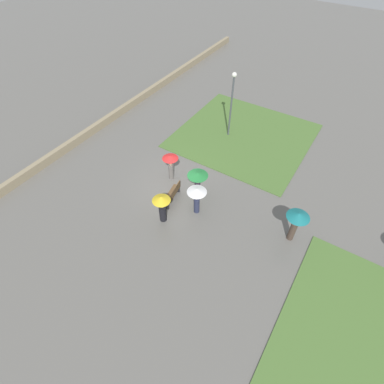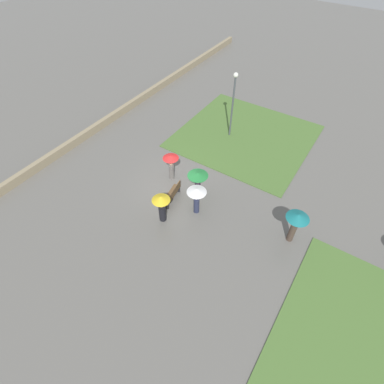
{
  "view_description": "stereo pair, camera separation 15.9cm",
  "coord_description": "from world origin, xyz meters",
  "px_view_note": "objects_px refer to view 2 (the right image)",
  "views": [
    {
      "loc": [
        10.41,
        8.07,
        13.02
      ],
      "look_at": [
        0.53,
        1.78,
        0.74
      ],
      "focal_mm": 28.0,
      "sensor_mm": 36.0,
      "label": 1
    },
    {
      "loc": [
        10.32,
        8.2,
        13.02
      ],
      "look_at": [
        0.53,
        1.78,
        0.74
      ],
      "focal_mm": 28.0,
      "sensor_mm": 36.0,
      "label": 2
    }
  ],
  "objects_px": {
    "crowd_person_green": "(198,178)",
    "lone_walker_near_lawn": "(296,221)",
    "park_bench": "(172,194)",
    "crowd_person_white": "(197,195)",
    "crowd_person_yellow": "(161,204)",
    "lamp_post": "(233,98)",
    "crowd_person_red": "(171,162)"
  },
  "relations": [
    {
      "from": "crowd_person_red",
      "to": "crowd_person_green",
      "type": "xyz_separation_m",
      "value": [
        0.32,
        2.11,
        0.04
      ]
    },
    {
      "from": "crowd_person_red",
      "to": "crowd_person_yellow",
      "type": "relative_size",
      "value": 0.97
    },
    {
      "from": "park_bench",
      "to": "crowd_person_white",
      "type": "height_order",
      "value": "crowd_person_white"
    },
    {
      "from": "lamp_post",
      "to": "crowd_person_yellow",
      "type": "xyz_separation_m",
      "value": [
        8.93,
        0.67,
        -1.74
      ]
    },
    {
      "from": "crowd_person_white",
      "to": "park_bench",
      "type": "bearing_deg",
      "value": -127.63
    },
    {
      "from": "crowd_person_white",
      "to": "crowd_person_yellow",
      "type": "relative_size",
      "value": 0.99
    },
    {
      "from": "park_bench",
      "to": "crowd_person_red",
      "type": "height_order",
      "value": "crowd_person_red"
    },
    {
      "from": "park_bench",
      "to": "crowd_person_white",
      "type": "relative_size",
      "value": 0.94
    },
    {
      "from": "crowd_person_red",
      "to": "lone_walker_near_lawn",
      "type": "bearing_deg",
      "value": 101.94
    },
    {
      "from": "park_bench",
      "to": "crowd_person_yellow",
      "type": "distance_m",
      "value": 1.72
    },
    {
      "from": "crowd_person_yellow",
      "to": "lamp_post",
      "type": "bearing_deg",
      "value": 9.3
    },
    {
      "from": "crowd_person_white",
      "to": "crowd_person_green",
      "type": "height_order",
      "value": "crowd_person_white"
    },
    {
      "from": "crowd_person_white",
      "to": "crowd_person_green",
      "type": "distance_m",
      "value": 1.32
    },
    {
      "from": "crowd_person_green",
      "to": "park_bench",
      "type": "bearing_deg",
      "value": -168.41
    },
    {
      "from": "lamp_post",
      "to": "crowd_person_green",
      "type": "height_order",
      "value": "lamp_post"
    },
    {
      "from": "crowd_person_green",
      "to": "lone_walker_near_lawn",
      "type": "bearing_deg",
      "value": -38.94
    },
    {
      "from": "park_bench",
      "to": "lamp_post",
      "type": "xyz_separation_m",
      "value": [
        -7.46,
        -0.25,
        2.54
      ]
    },
    {
      "from": "crowd_person_green",
      "to": "lone_walker_near_lawn",
      "type": "xyz_separation_m",
      "value": [
        0.08,
        5.74,
        0.2
      ]
    },
    {
      "from": "crowd_person_green",
      "to": "crowd_person_red",
      "type": "bearing_deg",
      "value": 133.19
    },
    {
      "from": "park_bench",
      "to": "crowd_person_green",
      "type": "height_order",
      "value": "crowd_person_green"
    },
    {
      "from": "crowd_person_red",
      "to": "crowd_person_yellow",
      "type": "xyz_separation_m",
      "value": [
        2.96,
        1.53,
        -0.01
      ]
    },
    {
      "from": "lamp_post",
      "to": "crowd_person_green",
      "type": "relative_size",
      "value": 2.7
    },
    {
      "from": "park_bench",
      "to": "crowd_person_yellow",
      "type": "height_order",
      "value": "crowd_person_yellow"
    },
    {
      "from": "crowd_person_red",
      "to": "lamp_post",
      "type": "bearing_deg",
      "value": -173.34
    },
    {
      "from": "park_bench",
      "to": "lone_walker_near_lawn",
      "type": "xyz_separation_m",
      "value": [
        -1.08,
        6.73,
        1.05
      ]
    },
    {
      "from": "park_bench",
      "to": "crowd_person_green",
      "type": "bearing_deg",
      "value": 130.1
    },
    {
      "from": "lamp_post",
      "to": "crowd_person_green",
      "type": "bearing_deg",
      "value": 11.15
    },
    {
      "from": "lamp_post",
      "to": "crowd_person_white",
      "type": "relative_size",
      "value": 2.58
    },
    {
      "from": "lamp_post",
      "to": "lone_walker_near_lawn",
      "type": "height_order",
      "value": "lamp_post"
    },
    {
      "from": "lamp_post",
      "to": "lone_walker_near_lawn",
      "type": "xyz_separation_m",
      "value": [
        6.38,
        6.98,
        -1.48
      ]
    },
    {
      "from": "lamp_post",
      "to": "lone_walker_near_lawn",
      "type": "distance_m",
      "value": 9.57
    },
    {
      "from": "park_bench",
      "to": "crowd_person_yellow",
      "type": "xyz_separation_m",
      "value": [
        1.47,
        0.41,
        0.79
      ]
    }
  ]
}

